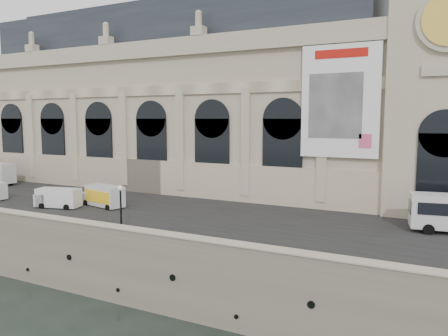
# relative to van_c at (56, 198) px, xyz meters

# --- Properties ---
(ground) EXTENTS (260.00, 260.00, 0.00)m
(ground) POSITION_rel_van_c_xyz_m (8.54, -8.13, -7.25)
(ground) COLOR black
(ground) RESTS_ON ground
(quay) EXTENTS (160.00, 70.00, 6.00)m
(quay) POSITION_rel_van_c_xyz_m (8.54, 26.87, -4.25)
(quay) COLOR gray
(quay) RESTS_ON ground
(street) EXTENTS (160.00, 24.00, 0.06)m
(street) POSITION_rel_van_c_xyz_m (8.54, 5.87, -1.22)
(street) COLOR #2D2D2D
(street) RESTS_ON quay
(parapet) EXTENTS (160.00, 1.40, 1.21)m
(parapet) POSITION_rel_van_c_xyz_m (8.54, -7.53, -0.63)
(parapet) COLOR gray
(parapet) RESTS_ON quay
(museum) EXTENTS (69.00, 18.70, 29.10)m
(museum) POSITION_rel_van_c_xyz_m (2.56, 22.73, 12.48)
(museum) COLOR #BAAC8F
(museum) RESTS_ON quay
(van_c) EXTENTS (5.82, 3.31, 2.44)m
(van_c) POSITION_rel_van_c_xyz_m (0.00, 0.00, 0.00)
(van_c) COLOR silver
(van_c) RESTS_ON quay
(box_truck) EXTENTS (6.99, 3.57, 2.70)m
(box_truck) POSITION_rel_van_c_xyz_m (4.62, 3.22, 0.11)
(box_truck) COLOR silver
(box_truck) RESTS_ON quay
(lamp_right) EXTENTS (0.48, 0.48, 4.72)m
(lamp_right) POSITION_rel_van_c_xyz_m (15.30, -6.02, 1.10)
(lamp_right) COLOR black
(lamp_right) RESTS_ON quay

